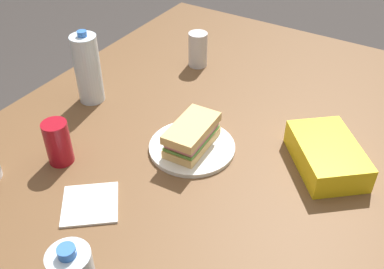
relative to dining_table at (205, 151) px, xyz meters
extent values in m
cube|color=brown|center=(0.00, 0.00, 0.06)|extent=(1.56, 1.17, 0.04)
cylinder|color=brown|center=(-0.70, -0.50, -0.32)|extent=(0.07, 0.07, 0.74)
cylinder|color=white|center=(0.10, 0.01, 0.09)|extent=(0.24, 0.24, 0.01)
cube|color=#DBB26B|center=(0.10, 0.01, 0.11)|extent=(0.17, 0.10, 0.02)
cube|color=#599E3F|center=(0.10, 0.01, 0.12)|extent=(0.17, 0.09, 0.01)
cube|color=#C6727A|center=(0.10, 0.01, 0.14)|extent=(0.16, 0.09, 0.02)
cube|color=yellow|center=(0.10, 0.01, 0.15)|extent=(0.15, 0.09, 0.01)
cube|color=#DBB26B|center=(0.11, 0.02, 0.17)|extent=(0.17, 0.10, 0.02)
cylinder|color=maroon|center=(0.32, -0.26, 0.15)|extent=(0.07, 0.07, 0.12)
cube|color=yellow|center=(-0.03, 0.34, 0.12)|extent=(0.27, 0.26, 0.07)
cylinder|color=blue|center=(0.64, 0.13, 0.33)|extent=(0.03, 0.03, 0.02)
cylinder|color=silver|center=(0.05, -0.39, 0.19)|extent=(0.08, 0.08, 0.22)
cylinder|color=blue|center=(0.05, -0.39, 0.31)|extent=(0.03, 0.03, 0.02)
cylinder|color=silver|center=(-0.31, -0.22, 0.15)|extent=(0.07, 0.07, 0.12)
cube|color=white|center=(0.40, -0.08, 0.09)|extent=(0.18, 0.18, 0.01)
camera|label=1|loc=(0.89, 0.50, 0.86)|focal=41.46mm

